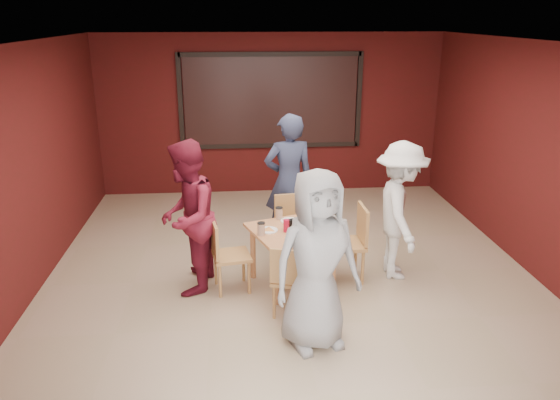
{
  "coord_description": "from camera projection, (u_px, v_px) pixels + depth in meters",
  "views": [
    {
      "loc": [
        -0.66,
        -6.06,
        3.1
      ],
      "look_at": [
        -0.15,
        -0.2,
        1.08
      ],
      "focal_mm": 35.0,
      "sensor_mm": 36.0,
      "label": 1
    }
  ],
  "objects": [
    {
      "name": "floor",
      "position": [
        291.0,
        276.0,
        6.77
      ],
      "size": [
        7.0,
        7.0,
        0.0
      ],
      "primitive_type": "plane",
      "color": "tan",
      "rests_on": "ground"
    },
    {
      "name": "window_blinds",
      "position": [
        271.0,
        101.0,
        9.49
      ],
      "size": [
        3.0,
        0.02,
        1.5
      ],
      "primitive_type": "cube",
      "color": "black"
    },
    {
      "name": "dining_table",
      "position": [
        292.0,
        236.0,
        6.38
      ],
      "size": [
        1.14,
        1.14,
        0.86
      ],
      "color": "tan",
      "rests_on": "floor"
    },
    {
      "name": "chair_front",
      "position": [
        291.0,
        277.0,
        5.75
      ],
      "size": [
        0.49,
        0.49,
        0.82
      ],
      "color": "#BE8A49",
      "rests_on": "floor"
    },
    {
      "name": "chair_back",
      "position": [
        292.0,
        224.0,
        7.08
      ],
      "size": [
        0.47,
        0.47,
        0.88
      ],
      "color": "#BE8A49",
      "rests_on": "floor"
    },
    {
      "name": "chair_left",
      "position": [
        225.0,
        252.0,
        6.29
      ],
      "size": [
        0.48,
        0.48,
        0.86
      ],
      "color": "#BE8A49",
      "rests_on": "floor"
    },
    {
      "name": "chair_right",
      "position": [
        352.0,
        239.0,
        6.56
      ],
      "size": [
        0.46,
        0.46,
        0.93
      ],
      "color": "#BE8A49",
      "rests_on": "floor"
    },
    {
      "name": "diner_front",
      "position": [
        317.0,
        261.0,
        5.13
      ],
      "size": [
        1.0,
        0.8,
        1.79
      ],
      "primitive_type": "imported",
      "rotation": [
        0.0,
        0.0,
        0.3
      ],
      "color": "gray",
      "rests_on": "floor"
    },
    {
      "name": "diner_back",
      "position": [
        289.0,
        181.0,
        7.42
      ],
      "size": [
        0.73,
        0.53,
        1.86
      ],
      "primitive_type": "imported",
      "rotation": [
        0.0,
        0.0,
        3.27
      ],
      "color": "#2D3450",
      "rests_on": "floor"
    },
    {
      "name": "diner_left",
      "position": [
        187.0,
        218.0,
        6.2
      ],
      "size": [
        0.81,
        0.97,
        1.79
      ],
      "primitive_type": "imported",
      "rotation": [
        0.0,
        0.0,
        -1.73
      ],
      "color": "maroon",
      "rests_on": "floor"
    },
    {
      "name": "diner_right",
      "position": [
        400.0,
        211.0,
        6.56
      ],
      "size": [
        0.72,
        1.14,
        1.69
      ],
      "primitive_type": "imported",
      "rotation": [
        0.0,
        0.0,
        1.49
      ],
      "color": "white",
      "rests_on": "floor"
    }
  ]
}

